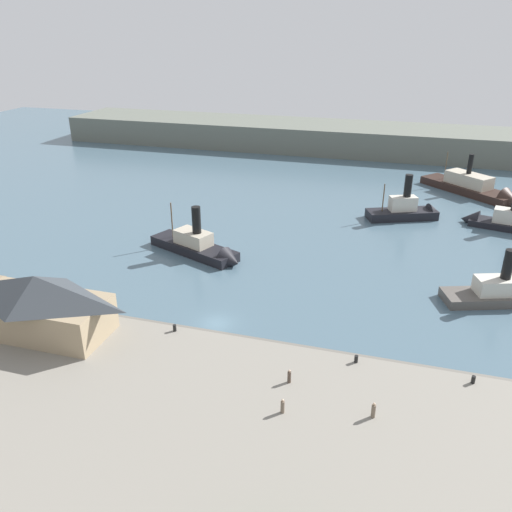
{
  "coord_description": "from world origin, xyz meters",
  "views": [
    {
      "loc": [
        22.36,
        -56.57,
        37.44
      ],
      "look_at": [
        0.13,
        18.71,
        2.0
      ],
      "focal_mm": 36.32,
      "sensor_mm": 36.0,
      "label": 1
    }
  ],
  "objects": [
    {
      "name": "ground_plane",
      "position": [
        0.0,
        0.0,
        0.0
      ],
      "size": [
        320.0,
        320.0,
        0.0
      ],
      "primitive_type": "plane",
      "color": "#476070"
    },
    {
      "name": "quay_promenade",
      "position": [
        0.0,
        -22.0,
        0.6
      ],
      "size": [
        110.0,
        36.0,
        1.2
      ],
      "primitive_type": "cube",
      "color": "gray",
      "rests_on": "ground"
    },
    {
      "name": "seawall_edge",
      "position": [
        0.0,
        -3.6,
        0.5
      ],
      "size": [
        110.0,
        0.8,
        1.0
      ],
      "primitive_type": "cube",
      "color": "#666159",
      "rests_on": "ground"
    },
    {
      "name": "ferry_shed_east_terminal",
      "position": [
        -19.87,
        -9.92,
        5.23
      ],
      "size": [
        17.6,
        8.3,
        7.93
      ],
      "color": "#998466",
      "rests_on": "quay_promenade"
    },
    {
      "name": "pedestrian_walking_west",
      "position": [
        13.2,
        -16.02,
        1.96
      ],
      "size": [
        0.41,
        0.41,
        1.67
      ],
      "color": "#6B5B4C",
      "rests_on": "quay_promenade"
    },
    {
      "name": "pedestrian_near_east_shed",
      "position": [
        22.09,
        -14.1,
        2.02
      ],
      "size": [
        0.44,
        0.44,
        1.79
      ],
      "color": "#6B5B4C",
      "rests_on": "quay_promenade"
    },
    {
      "name": "pedestrian_at_waters_edge",
      "position": [
        12.74,
        -11.08,
        1.95
      ],
      "size": [
        0.41,
        0.41,
        1.64
      ],
      "color": "#4C3D33",
      "rests_on": "quay_promenade"
    },
    {
      "name": "mooring_post_center_east",
      "position": [
        32.21,
        -5.47,
        1.65
      ],
      "size": [
        0.44,
        0.44,
        0.9
      ],
      "primitive_type": "cylinder",
      "color": "black",
      "rests_on": "quay_promenade"
    },
    {
      "name": "mooring_post_west",
      "position": [
        19.41,
        -5.26,
        1.65
      ],
      "size": [
        0.44,
        0.44,
        0.9
      ],
      "primitive_type": "cylinder",
      "color": "black",
      "rests_on": "quay_promenade"
    },
    {
      "name": "mooring_post_east",
      "position": [
        -3.76,
        -5.08,
        1.65
      ],
      "size": [
        0.44,
        0.44,
        0.9
      ],
      "primitive_type": "cylinder",
      "color": "black",
      "rests_on": "quay_promenade"
    },
    {
      "name": "ferry_mid_harbor",
      "position": [
        24.03,
        50.55,
        1.67
      ],
      "size": [
        16.13,
        10.22,
        10.58
      ],
      "color": "black",
      "rests_on": "ground"
    },
    {
      "name": "ferry_moored_east",
      "position": [
        43.08,
        49.82,
        1.5
      ],
      "size": [
        20.96,
        9.06,
        10.36
      ],
      "color": "black",
      "rests_on": "ground"
    },
    {
      "name": "ferry_approaching_east",
      "position": [
        -10.35,
        20.47,
        1.52
      ],
      "size": [
        19.52,
        11.49,
        10.13
      ],
      "color": "black",
      "rests_on": "ground"
    },
    {
      "name": "ferry_near_quay",
      "position": [
        39.3,
        71.15,
        1.57
      ],
      "size": [
        23.12,
        21.51,
        11.24
      ],
      "color": "black",
      "rests_on": "ground"
    },
    {
      "name": "far_headland",
      "position": [
        0.0,
        110.0,
        4.0
      ],
      "size": [
        180.0,
        24.0,
        8.0
      ],
      "primitive_type": "cube",
      "color": "#60665B",
      "rests_on": "ground"
    }
  ]
}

